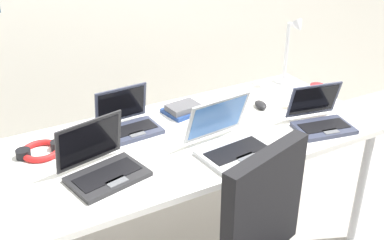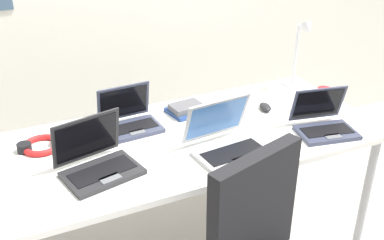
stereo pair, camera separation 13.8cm
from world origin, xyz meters
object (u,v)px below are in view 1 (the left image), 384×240
laptop_mid_desk (321,119)px  book_stack (183,109)px  cell_phone (228,107)px  laptop_by_keyboard (128,122)px  pill_bottle (293,100)px  desk_lamp (290,52)px  laptop_back_left (102,165)px  headphones (41,150)px  coffee_mug (317,92)px  computer_mouse (261,105)px  laptop_front_right (230,141)px

laptop_mid_desk → book_stack: (-0.51, 0.46, -0.02)m
laptop_mid_desk → cell_phone: bearing=125.8°
laptop_by_keyboard → pill_bottle: (0.85, -0.19, -0.00)m
desk_lamp → laptop_back_left: 1.35m
headphones → coffee_mug: 1.46m
book_stack → laptop_by_keyboard: bearing=-173.4°
computer_mouse → book_stack: size_ratio=0.46×
laptop_back_left → headphones: 0.35m
laptop_mid_desk → cell_phone: 0.48m
laptop_front_right → laptop_back_left: size_ratio=0.99×
laptop_by_keyboard → laptop_back_left: laptop_back_left is taller
cell_phone → coffee_mug: (0.48, -0.14, 0.04)m
computer_mouse → headphones: 1.13m
laptop_back_left → computer_mouse: (0.94, 0.20, -0.03)m
desk_lamp → laptop_front_right: size_ratio=1.17×
computer_mouse → cell_phone: computer_mouse is taller
laptop_mid_desk → pill_bottle: size_ratio=3.91×
book_stack → pill_bottle: bearing=-22.4°
pill_bottle → laptop_by_keyboard: bearing=167.7°
computer_mouse → book_stack: bearing=172.2°
book_stack → laptop_mid_desk: bearing=-41.5°
laptop_front_right → cell_phone: 0.43m
laptop_by_keyboard → cell_phone: laptop_by_keyboard is taller
laptop_by_keyboard → laptop_front_right: (0.32, -0.39, 0.00)m
laptop_by_keyboard → pill_bottle: bearing=-12.3°
headphones → pill_bottle: pill_bottle is taller
desk_lamp → computer_mouse: 0.43m
laptop_front_right → laptop_mid_desk: bearing=-2.7°
laptop_front_right → coffee_mug: (0.71, 0.22, -0.00)m
coffee_mug → pill_bottle: bearing=-175.1°
desk_lamp → laptop_front_right: bearing=-146.3°
headphones → laptop_back_left: bearing=-58.4°
laptop_by_keyboard → coffee_mug: size_ratio=2.44×
pill_bottle → book_stack: pill_bottle is taller
desk_lamp → coffee_mug: 0.30m
laptop_by_keyboard → cell_phone: size_ratio=2.03×
pill_bottle → coffee_mug: (0.18, 0.02, 0.00)m
laptop_by_keyboard → laptop_mid_desk: (0.83, -0.42, -0.00)m
computer_mouse → headphones: size_ratio=0.45×
cell_phone → pill_bottle: (0.30, -0.16, 0.04)m
desk_lamp → pill_bottle: bearing=-124.8°
laptop_front_right → computer_mouse: laptop_front_right is taller
laptop_by_keyboard → book_stack: bearing=6.6°
laptop_front_right → pill_bottle: (0.53, 0.21, -0.01)m
pill_bottle → book_stack: (-0.54, 0.22, -0.02)m
laptop_by_keyboard → headphones: 0.42m
pill_bottle → computer_mouse: bearing=152.1°
laptop_front_right → headphones: bearing=152.8°
laptop_back_left → pill_bottle: bearing=6.3°
laptop_by_keyboard → coffee_mug: laptop_by_keyboard is taller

